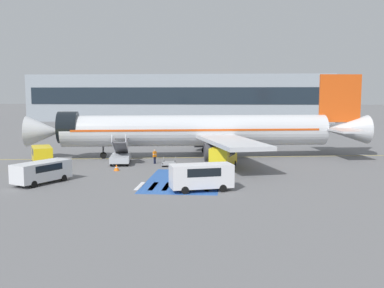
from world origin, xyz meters
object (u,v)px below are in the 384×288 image
object	(u,v)px
service_van_0	(201,175)
service_van_3	(42,155)
fuel_tanker	(257,132)
traffic_cone_0	(183,168)
ground_crew_1	(155,156)
boarding_stairs_forward	(121,156)
airliner	(201,131)
service_van_1	(223,155)
traffic_cone_1	(117,168)
baggage_cart	(169,163)
ground_crew_0	(209,153)
service_van_2	(42,170)
terminal_building	(179,98)

from	to	relation	value
service_van_0	service_van_3	world-z (taller)	service_van_3
fuel_tanker	traffic_cone_0	world-z (taller)	fuel_tanker
ground_crew_1	boarding_stairs_forward	bearing A→B (deg)	133.77
airliner	ground_crew_1	xyz separation A→B (m)	(-5.03, -5.69, -2.53)
boarding_stairs_forward	service_van_1	size ratio (longest dim) A/B	1.04
service_van_3	traffic_cone_1	bearing A→B (deg)	-39.22
boarding_stairs_forward	ground_crew_1	bearing A→B (deg)	-3.91
boarding_stairs_forward	ground_crew_1	world-z (taller)	boarding_stairs_forward
boarding_stairs_forward	baggage_cart	distance (m)	5.92
service_van_0	baggage_cart	bearing A→B (deg)	0.99
service_van_0	service_van_3	bearing A→B (deg)	41.23
fuel_tanker	ground_crew_1	xyz separation A→B (m)	(-13.39, -24.25, -0.89)
airliner	service_van_3	world-z (taller)	airliner
service_van_0	ground_crew_0	distance (m)	17.23
fuel_tanker	service_van_1	world-z (taller)	fuel_tanker
service_van_0	traffic_cone_0	distance (m)	9.83
service_van_2	ground_crew_1	bearing A→B (deg)	82.74
boarding_stairs_forward	service_van_2	world-z (taller)	boarding_stairs_forward
service_van_0	traffic_cone_1	bearing A→B (deg)	28.34
airliner	baggage_cart	size ratio (longest dim) A/B	16.33
boarding_stairs_forward	traffic_cone_0	distance (m)	9.08
service_van_1	baggage_cart	xyz separation A→B (m)	(-6.27, 1.07, -1.16)
fuel_tanker	service_van_3	size ratio (longest dim) A/B	2.31
airliner	service_van_0	xyz separation A→B (m)	(1.39, -20.01, -2.14)
traffic_cone_0	terminal_building	bearing A→B (deg)	96.84
baggage_cart	traffic_cone_0	bearing A→B (deg)	114.84
service_van_3	traffic_cone_0	size ratio (longest dim) A/B	6.93
service_van_0	traffic_cone_1	distance (m)	13.37
service_van_3	terminal_building	world-z (taller)	terminal_building
service_van_2	traffic_cone_1	size ratio (longest dim) A/B	8.71
fuel_tanker	baggage_cart	world-z (taller)	fuel_tanker
fuel_tanker	traffic_cone_1	distance (m)	33.82
traffic_cone_1	service_van_2	bearing A→B (deg)	-124.68
service_van_0	service_van_1	distance (m)	12.21
traffic_cone_0	ground_crew_0	bearing A→B (deg)	73.33
ground_crew_0	baggage_cart	bearing A→B (deg)	145.77
boarding_stairs_forward	terminal_building	xyz separation A→B (m)	(-2.72, 83.78, 6.00)
baggage_cart	terminal_building	bearing A→B (deg)	-88.27
service_van_2	baggage_cart	world-z (taller)	service_van_2
traffic_cone_0	terminal_building	world-z (taller)	terminal_building
baggage_cart	terminal_building	xyz separation A→B (m)	(-8.55, 84.56, 6.69)
service_van_3	baggage_cart	bearing A→B (deg)	-18.97
service_van_1	service_van_2	world-z (taller)	service_van_1
terminal_building	service_van_2	bearing A→B (deg)	-90.97
baggage_cart	ground_crew_0	bearing A→B (deg)	-141.13
service_van_1	service_van_2	size ratio (longest dim) A/B	0.89
ground_crew_1	traffic_cone_1	distance (m)	6.13
service_van_0	service_van_1	bearing A→B (deg)	-26.16
service_van_2	baggage_cart	distance (m)	15.25
airliner	service_van_3	distance (m)	19.60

